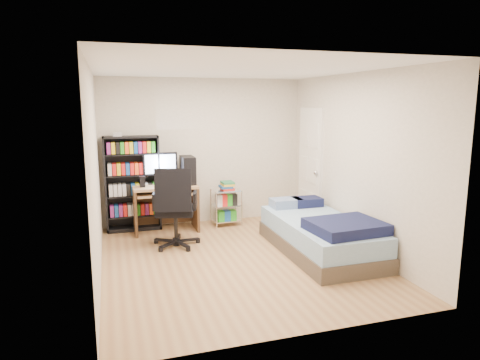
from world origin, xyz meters
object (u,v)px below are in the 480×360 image
object	(u,v)px
computer_desk	(171,189)
bed	(321,234)
media_shelf	(132,182)
office_chair	(175,222)

from	to	relation	value
computer_desk	bed	bearing A→B (deg)	-43.29
media_shelf	computer_desk	xyz separation A→B (m)	(0.60, -0.17, -0.11)
computer_desk	bed	xyz separation A→B (m)	(1.84, -1.74, -0.43)
computer_desk	bed	size ratio (longest dim) A/B	0.61
media_shelf	computer_desk	size ratio (longest dim) A/B	1.26
media_shelf	computer_desk	distance (m)	0.63
media_shelf	bed	distance (m)	3.15
bed	office_chair	bearing A→B (deg)	155.95
media_shelf	computer_desk	bearing A→B (deg)	-16.05
media_shelf	office_chair	world-z (taller)	media_shelf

